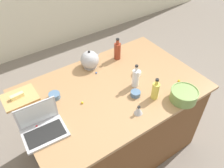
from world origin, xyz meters
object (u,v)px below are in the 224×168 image
Objects in this scene: ramekin_wide at (137,73)px; kitchen_timer at (139,110)px; cutting_board at (20,98)px; ramekin_medium at (136,94)px; bottle_soy at (117,51)px; ramekin_small at (54,96)px; mixing_bowl_large at (184,95)px; butter_stick_left at (17,96)px; kettle at (90,60)px; laptop at (42,127)px; bottle_oil at (155,90)px; bottle_vinegar at (136,78)px.

kitchen_timer is (-0.30, -0.38, 0.02)m from ramekin_wide.
ramekin_medium is (0.83, -0.53, 0.01)m from cutting_board.
bottle_soy is 1.02m from cutting_board.
ramekin_small is at bearing -167.80° from bottle_soy.
cutting_board is 3.89× the size of ramekin_wide.
kitchen_timer reaches higher than ramekin_medium.
cutting_board is at bearing 144.97° from mixing_bowl_large.
ramekin_medium is at bearing -32.09° from ramekin_small.
butter_stick_left is 1.16× the size of ramekin_small.
kettle reaches higher than cutting_board.
ramekin_medium is 0.28m from ramekin_wide.
laptop reaches higher than ramekin_small.
ramekin_medium is (-0.12, 0.11, -0.06)m from bottle_oil.
kettle is (-0.22, 0.68, -0.00)m from bottle_oil.
bottle_soy is 0.76m from kitchen_timer.
ramekin_wide is at bearing -11.39° from ramekin_small.
ramekin_small is at bearing 158.14° from bottle_vinegar.
bottle_soy is 0.65m from bottle_oil.
cutting_board is 2.96× the size of ramekin_small.
bottle_oil is at bearing 14.67° from kitchen_timer.
laptop is at bearing -83.02° from butter_stick_left.
cutting_board is at bearing 0.00° from butter_stick_left.
laptop is 3.39× the size of ramekin_small.
kitchen_timer reaches higher than ramekin_wide.
ramekin_small is 1.31× the size of ramekin_wide.
bottle_soy is at bearing 83.66° from bottle_oil.
kettle is at bearing 116.05° from mixing_bowl_large.
kettle reaches higher than mixing_bowl_large.
kitchen_timer is at bearing -43.28° from butter_stick_left.
ramekin_small is (0.21, 0.27, -0.02)m from laptop.
kettle is 0.76× the size of cutting_board.
bottle_vinegar reaches higher than laptop.
bottle_vinegar is 0.14m from ramekin_medium.
bottle_oil is (-0.07, -0.64, -0.01)m from bottle_soy.
bottle_soy is 1.09× the size of kettle.
cutting_board is at bearing -179.73° from bottle_soy.
laptop reaches higher than kettle.
kitchen_timer reaches higher than butter_stick_left.
bottle_vinegar is at bearing -104.51° from bottle_soy.
bottle_oil reaches higher than ramekin_medium.
ramekin_wide is at bearing 77.21° from bottle_oil.
bottle_soy is at bearing 12.20° from ramekin_small.
bottle_vinegar is 2.94× the size of kitchen_timer.
kitchen_timer is at bearing -48.29° from ramekin_small.
bottle_oil is 2.16× the size of ramekin_small.
bottle_oil is at bearing -43.52° from ramekin_medium.
mixing_bowl_large is 1.08m from ramekin_small.
bottle_vinegar is 3.12× the size of ramekin_wide.
butter_stick_left is 1.01m from kitchen_timer.
kettle is (-0.41, 0.83, 0.03)m from mixing_bowl_large.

